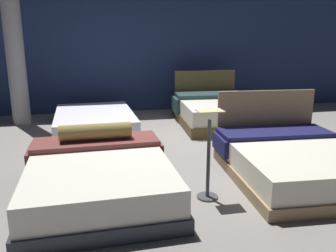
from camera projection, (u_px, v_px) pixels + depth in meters
ground_plane at (172, 149)px, 5.71m from camera, size 18.00×18.00×0.02m
showroom_back_wall at (144, 38)px, 8.26m from camera, size 18.00×0.06×3.50m
bed_0 at (99, 177)px, 3.91m from camera, size 1.69×2.01×0.71m
bed_1 at (293, 161)px, 4.45m from camera, size 1.71×2.05×1.00m
bed_2 at (95, 121)px, 6.76m from camera, size 1.61×2.19×0.36m
bed_3 at (215, 111)px, 7.24m from camera, size 1.66×2.13×1.02m
price_sign at (208, 165)px, 3.85m from camera, size 0.28×0.24×1.01m
support_pillar at (13, 38)px, 6.90m from camera, size 0.36×0.36×3.50m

